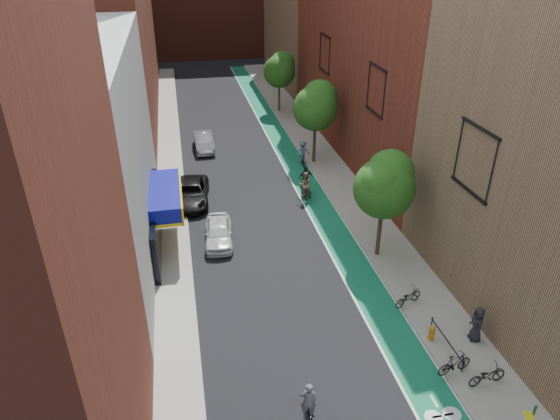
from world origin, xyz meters
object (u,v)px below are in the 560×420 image
parked_car_white (219,232)px  parked_car_silver (204,142)px  cyclist_lane_mid (306,184)px  parked_car_black (191,193)px  pedestrian (477,324)px  cyclist_lead (308,412)px  fire_hydrant (432,332)px  cyclist_lane_near (305,189)px  cyclist_lane_far (303,155)px

parked_car_white → parked_car_silver: (0.24, 15.39, 0.03)m
parked_car_silver → cyclist_lane_mid: bearing=-58.0°
parked_car_white → cyclist_lane_mid: cyclist_lane_mid is taller
parked_car_black → pedestrian: bearing=-49.0°
parked_car_black → parked_car_silver: 9.88m
cyclist_lead → parked_car_white: bearing=-71.9°
cyclist_lane_mid → fire_hydrant: size_ratio=2.71×
parked_car_black → cyclist_lane_near: cyclist_lane_near is taller
parked_car_white → fire_hydrant: parked_car_white is taller
parked_car_silver → fire_hydrant: 27.26m
cyclist_lane_mid → cyclist_lane_far: cyclist_lane_mid is taller
parked_car_white → fire_hydrant: 13.63m
pedestrian → fire_hydrant: pedestrian is taller
parked_car_black → cyclist_lane_mid: bearing=2.4°
cyclist_lead → cyclist_lane_far: cyclist_lane_far is taller
cyclist_lead → cyclist_lane_far: bearing=-93.9°
cyclist_lane_near → cyclist_lane_mid: (0.33, 0.99, -0.13)m
pedestrian → fire_hydrant: bearing=-90.0°
parked_car_silver → cyclist_lane_near: size_ratio=2.03×
cyclist_lead → cyclist_lane_far: 24.59m
cyclist_lead → fire_hydrant: size_ratio=2.53×
cyclist_lane_near → parked_car_silver: bearing=-61.8°
pedestrian → parked_car_silver: bearing=-147.4°
pedestrian → fire_hydrant: 2.03m
cyclist_lane_near → cyclist_lane_mid: 1.05m
cyclist_lane_near → fire_hydrant: size_ratio=2.71×
parked_car_white → cyclist_lead: (2.03, -13.66, -0.02)m
cyclist_lane_far → pedestrian: cyclist_lane_far is taller
cyclist_lane_near → pedestrian: 15.73m
parked_car_silver → cyclist_lead: 29.11m
parked_car_black → pedestrian: (11.93, -16.57, 0.32)m
pedestrian → fire_hydrant: size_ratio=2.21×
parked_car_black → parked_car_silver: size_ratio=1.17×
cyclist_lead → fire_hydrant: bearing=-145.1°
cyclist_lane_mid → pedestrian: size_ratio=1.23×
cyclist_lead → cyclist_lane_mid: 19.48m
pedestrian → parked_car_black: bearing=-133.1°
parked_car_silver → fire_hydrant: size_ratio=5.49×
parked_car_black → cyclist_lane_far: bearing=31.9°
cyclist_lead → parked_car_black: bearing=-70.4°
cyclist_lane_far → parked_car_white: bearing=56.8°
parked_car_white → pedestrian: 15.21m
pedestrian → cyclist_lane_far: bearing=-161.4°
cyclist_lane_near → pedestrian: size_ratio=1.23×
cyclist_lane_far → fire_hydrant: cyclist_lane_far is taller
fire_hydrant → cyclist_lane_far: bearing=92.3°
parked_car_black → cyclist_lead: size_ratio=2.54×
parked_car_white → cyclist_lane_far: bearing=57.5°
cyclist_lead → cyclist_lane_near: 18.44m
cyclist_lane_near → cyclist_lane_far: size_ratio=1.04×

